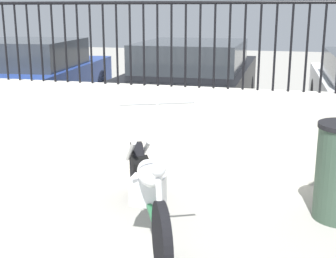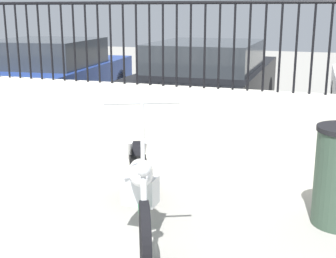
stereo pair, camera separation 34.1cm
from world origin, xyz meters
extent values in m
cube|color=beige|center=(0.00, 3.00, 0.50)|extent=(9.83, 0.18, 1.00)
cylinder|color=black|center=(-1.77, 3.00, 1.47)|extent=(0.02, 0.02, 0.94)
cylinder|color=black|center=(-1.61, 3.00, 1.47)|extent=(0.02, 0.02, 0.94)
cylinder|color=black|center=(-1.45, 3.00, 1.47)|extent=(0.02, 0.02, 0.94)
cylinder|color=black|center=(-1.29, 3.00, 1.47)|extent=(0.02, 0.02, 0.94)
cylinder|color=black|center=(-1.13, 3.00, 1.47)|extent=(0.02, 0.02, 0.94)
cylinder|color=black|center=(-0.97, 3.00, 1.47)|extent=(0.02, 0.02, 0.94)
cylinder|color=black|center=(-0.81, 3.00, 1.47)|extent=(0.02, 0.02, 0.94)
cylinder|color=black|center=(-0.64, 3.00, 1.47)|extent=(0.02, 0.02, 0.94)
cylinder|color=black|center=(-0.48, 3.00, 1.47)|extent=(0.02, 0.02, 0.94)
cylinder|color=black|center=(-0.32, 3.00, 1.47)|extent=(0.02, 0.02, 0.94)
cylinder|color=black|center=(-0.16, 3.00, 1.47)|extent=(0.02, 0.02, 0.94)
cylinder|color=black|center=(0.00, 3.00, 1.47)|extent=(0.02, 0.02, 0.94)
cylinder|color=black|center=(0.16, 3.00, 1.47)|extent=(0.02, 0.02, 0.94)
cylinder|color=black|center=(0.32, 3.00, 1.47)|extent=(0.02, 0.02, 0.94)
cylinder|color=black|center=(0.48, 3.00, 1.47)|extent=(0.02, 0.02, 0.94)
cylinder|color=black|center=(0.64, 3.00, 1.47)|extent=(0.02, 0.02, 0.94)
cylinder|color=black|center=(0.81, 3.00, 1.47)|extent=(0.02, 0.02, 0.94)
cylinder|color=black|center=(0.97, 3.00, 1.47)|extent=(0.02, 0.02, 0.94)
cylinder|color=black|center=(1.13, 3.00, 1.47)|extent=(0.02, 0.02, 0.94)
cylinder|color=black|center=(1.29, 3.00, 1.47)|extent=(0.02, 0.02, 0.94)
cylinder|color=black|center=(1.45, 3.00, 1.47)|extent=(0.02, 0.02, 0.94)
cylinder|color=black|center=(1.61, 3.00, 1.47)|extent=(0.02, 0.02, 0.94)
cylinder|color=black|center=(1.77, 3.00, 1.47)|extent=(0.02, 0.02, 0.94)
cylinder|color=black|center=(1.93, 3.00, 1.47)|extent=(0.02, 0.02, 0.94)
cylinder|color=black|center=(0.00, 3.00, 1.92)|extent=(9.83, 0.04, 0.04)
cylinder|color=black|center=(0.83, 0.75, 0.29)|extent=(0.30, 0.55, 0.57)
cylinder|color=black|center=(0.19, 2.12, 0.29)|extent=(0.34, 0.57, 0.58)
cylinder|color=#1E5933|center=(0.51, 1.43, 0.29)|extent=(0.63, 1.29, 0.06)
cube|color=silver|center=(0.53, 1.39, 0.39)|extent=(0.28, 0.18, 0.24)
ellipsoid|color=white|center=(0.58, 1.28, 0.59)|extent=(0.37, 0.49, 0.18)
cube|color=black|center=(0.32, 1.85, 0.47)|extent=(0.26, 0.32, 0.06)
cylinder|color=silver|center=(0.79, 0.83, 0.54)|extent=(0.13, 0.22, 0.51)
sphere|color=silver|center=(0.76, 0.88, 0.77)|extent=(0.11, 0.11, 0.11)
cylinder|color=silver|center=(0.75, 0.91, 1.01)|extent=(0.03, 0.03, 0.45)
cylinder|color=silver|center=(0.75, 0.91, 1.24)|extent=(0.49, 0.24, 0.03)
cylinder|color=silver|center=(0.15, 2.05, 0.51)|extent=(0.36, 0.70, 0.43)
cylinder|color=silver|center=(0.28, 2.10, 0.51)|extent=(0.36, 0.70, 0.43)
cylinder|color=black|center=(-3.94, 6.68, 0.32)|extent=(0.17, 0.65, 0.64)
cylinder|color=black|center=(-2.19, 6.85, 0.32)|extent=(0.17, 0.65, 0.64)
cylinder|color=black|center=(-1.95, 4.42, 0.32)|extent=(0.17, 0.65, 0.64)
cube|color=navy|center=(-2.95, 5.55, 0.55)|extent=(2.25, 4.09, 0.62)
cube|color=#2D3338|center=(-2.93, 5.36, 1.09)|extent=(1.86, 2.04, 0.47)
cylinder|color=black|center=(-0.71, 6.72, 0.32)|extent=(0.12, 0.64, 0.64)
cylinder|color=black|center=(0.90, 6.74, 0.32)|extent=(0.12, 0.64, 0.64)
cylinder|color=black|center=(-0.68, 4.07, 0.32)|extent=(0.12, 0.64, 0.64)
cylinder|color=black|center=(0.93, 4.09, 0.32)|extent=(0.12, 0.64, 0.64)
cube|color=black|center=(0.11, 5.40, 0.59)|extent=(1.77, 4.30, 0.70)
cube|color=#2D3338|center=(0.11, 5.19, 1.15)|extent=(1.57, 2.07, 0.42)
cylinder|color=black|center=(2.08, 6.68, 0.32)|extent=(0.13, 0.64, 0.64)
cylinder|color=black|center=(2.15, 4.11, 0.32)|extent=(0.13, 0.64, 0.64)
camera|label=1|loc=(1.61, -2.10, 1.85)|focal=50.00mm
camera|label=2|loc=(1.94, -2.00, 1.85)|focal=50.00mm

